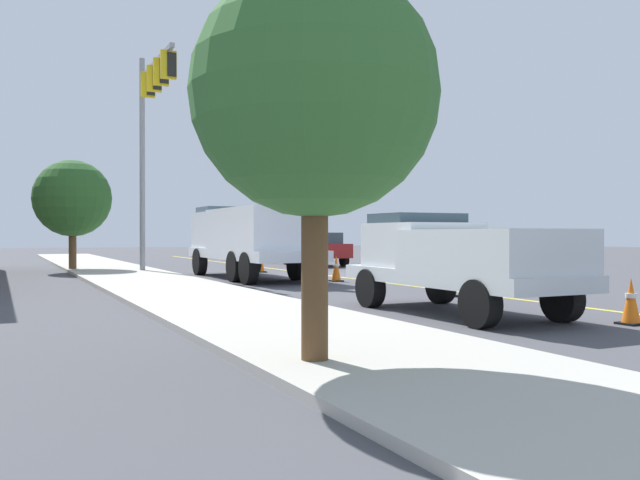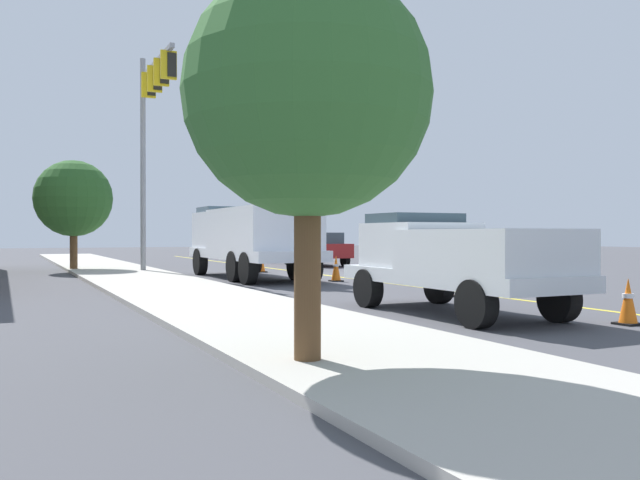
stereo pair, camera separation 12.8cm
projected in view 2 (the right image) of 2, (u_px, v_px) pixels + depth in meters
ground at (322, 275)px, 26.38m from camera, size 120.00×120.00×0.00m
sidewalk_far_side at (139, 278)px, 23.29m from camera, size 60.01×3.71×0.12m
lane_centre_stripe at (322, 275)px, 26.38m from camera, size 50.00×0.25×0.01m
utility_bucket_truck at (250, 234)px, 24.36m from camera, size 8.20×2.86×7.69m
service_pickup_truck at (456, 259)px, 13.36m from camera, size 5.60×2.20×2.06m
passing_minivan at (315, 247)px, 34.23m from camera, size 4.80×1.96×1.69m
traffic_cone_leading at (628, 302)px, 11.81m from camera, size 0.40×0.40×0.83m
traffic_cone_mid_front at (448, 283)px, 17.17m from camera, size 0.40×0.40×0.71m
traffic_cone_mid_rear at (336, 269)px, 22.69m from camera, size 0.40×0.40×0.89m
traffic_cone_trailing at (262, 263)px, 28.17m from camera, size 0.40×0.40×0.77m
traffic_signal_mast at (152, 113)px, 26.14m from camera, size 5.40×0.57×8.89m
street_tree_left at (307, 94)px, 7.87m from camera, size 2.96×2.96×4.76m
street_tree_right at (73, 199)px, 28.69m from camera, size 3.29×3.29×4.80m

